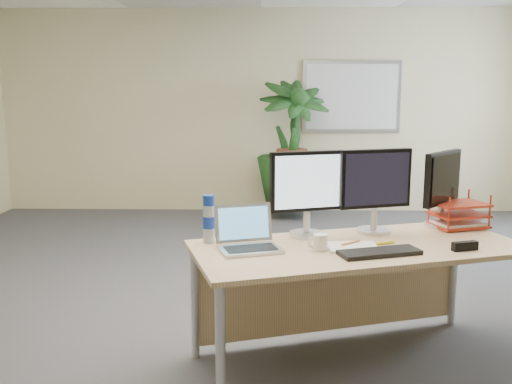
{
  "coord_description": "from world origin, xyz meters",
  "views": [
    {
      "loc": [
        0.11,
        -3.74,
        1.65
      ],
      "look_at": [
        0.01,
        0.35,
        0.91
      ],
      "focal_mm": 40.0,
      "sensor_mm": 36.0,
      "label": 1
    }
  ],
  "objects_px": {
    "monitor_left": "(307,188)",
    "laptop": "(247,238)",
    "monitor_right": "(375,185)",
    "floor_plant": "(292,160)",
    "desk": "(350,266)"
  },
  "relations": [
    {
      "from": "monitor_left",
      "to": "floor_plant",
      "type": "bearing_deg",
      "value": 89.17
    },
    {
      "from": "desk",
      "to": "monitor_right",
      "type": "xyz_separation_m",
      "value": [
        0.17,
        0.21,
        0.46
      ]
    },
    {
      "from": "floor_plant",
      "to": "laptop",
      "type": "height_order",
      "value": "floor_plant"
    },
    {
      "from": "monitor_left",
      "to": "laptop",
      "type": "height_order",
      "value": "monitor_left"
    },
    {
      "from": "laptop",
      "to": "floor_plant",
      "type": "bearing_deg",
      "value": 84.21
    },
    {
      "from": "desk",
      "to": "monitor_right",
      "type": "bearing_deg",
      "value": 50.67
    },
    {
      "from": "monitor_right",
      "to": "laptop",
      "type": "bearing_deg",
      "value": -154.02
    },
    {
      "from": "monitor_right",
      "to": "laptop",
      "type": "height_order",
      "value": "monitor_right"
    },
    {
      "from": "monitor_left",
      "to": "laptop",
      "type": "bearing_deg",
      "value": -141.15
    },
    {
      "from": "desk",
      "to": "floor_plant",
      "type": "relative_size",
      "value": 1.4
    },
    {
      "from": "desk",
      "to": "floor_plant",
      "type": "bearing_deg",
      "value": 93.04
    },
    {
      "from": "monitor_left",
      "to": "monitor_right",
      "type": "relative_size",
      "value": 0.99
    },
    {
      "from": "monitor_right",
      "to": "laptop",
      "type": "relative_size",
      "value": 1.3
    },
    {
      "from": "monitor_left",
      "to": "laptop",
      "type": "relative_size",
      "value": 1.29
    },
    {
      "from": "floor_plant",
      "to": "laptop",
      "type": "xyz_separation_m",
      "value": [
        -0.41,
        -4.09,
        0.06
      ]
    }
  ]
}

